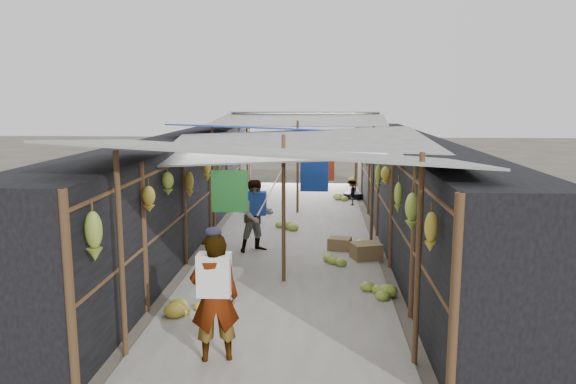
% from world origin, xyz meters
% --- Properties ---
extents(ground, '(80.00, 80.00, 0.00)m').
position_xyz_m(ground, '(0.00, 0.00, 0.00)').
color(ground, '#6B6356').
rests_on(ground, ground).
extents(aisle_slab, '(3.60, 16.00, 0.02)m').
position_xyz_m(aisle_slab, '(0.00, 6.50, 0.01)').
color(aisle_slab, '#9E998E').
rests_on(aisle_slab, ground).
extents(stall_left, '(1.40, 15.00, 2.30)m').
position_xyz_m(stall_left, '(-2.70, 6.50, 1.15)').
color(stall_left, black).
rests_on(stall_left, ground).
extents(stall_right, '(1.40, 15.00, 2.30)m').
position_xyz_m(stall_right, '(2.70, 6.50, 1.15)').
color(stall_right, black).
rests_on(stall_right, ground).
extents(crate_near, '(0.54, 0.46, 0.28)m').
position_xyz_m(crate_near, '(1.06, 5.13, 0.14)').
color(crate_near, olive).
rests_on(crate_near, ground).
extents(crate_mid, '(0.67, 0.60, 0.34)m').
position_xyz_m(crate_mid, '(1.56, 4.48, 0.17)').
color(crate_mid, olive).
rests_on(crate_mid, ground).
extents(crate_back, '(0.51, 0.46, 0.27)m').
position_xyz_m(crate_back, '(-1.18, 9.15, 0.13)').
color(crate_back, olive).
rests_on(crate_back, ground).
extents(black_basin, '(0.64, 0.64, 0.19)m').
position_xyz_m(black_basin, '(1.70, 11.39, 0.10)').
color(black_basin, black).
rests_on(black_basin, ground).
extents(vendor_elderly, '(0.67, 0.52, 1.63)m').
position_xyz_m(vendor_elderly, '(-0.64, -0.05, 0.81)').
color(vendor_elderly, white).
rests_on(vendor_elderly, ground).
extents(shopper_blue, '(0.93, 0.87, 1.53)m').
position_xyz_m(shopper_blue, '(-0.69, 4.95, 0.77)').
color(shopper_blue, '#2155A6').
rests_on(shopper_blue, ground).
extents(vendor_seated, '(0.30, 0.51, 0.80)m').
position_xyz_m(vendor_seated, '(1.58, 10.19, 0.40)').
color(vendor_seated, '#48423E').
rests_on(vendor_seated, ground).
extents(market_canopy, '(5.62, 15.20, 2.77)m').
position_xyz_m(market_canopy, '(0.03, 6.83, 2.41)').
color(market_canopy, brown).
rests_on(market_canopy, ground).
extents(hanging_bananas, '(3.96, 14.03, 0.78)m').
position_xyz_m(hanging_bananas, '(-0.11, 6.13, 1.68)').
color(hanging_bananas, olive).
rests_on(hanging_bananas, ground).
extents(floor_bananas, '(3.84, 10.78, 0.32)m').
position_xyz_m(floor_bananas, '(-0.43, 5.56, 0.14)').
color(floor_bananas, olive).
rests_on(floor_bananas, ground).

